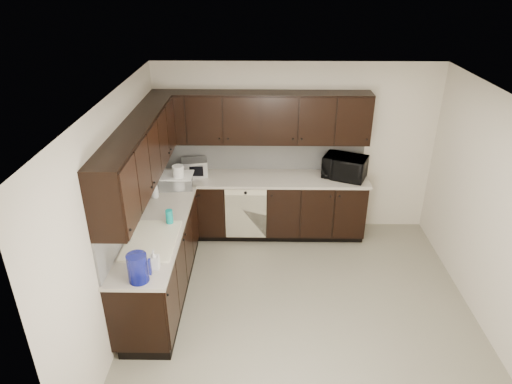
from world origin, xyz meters
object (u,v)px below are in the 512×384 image
sink (152,246)px  microwave (345,167)px  blue_pitcher (138,268)px  toaster_oven (194,167)px  storage_bin (176,181)px

sink → microwave: size_ratio=1.42×
sink → blue_pitcher: 0.72m
sink → toaster_oven: sink is taller
toaster_oven → microwave: bearing=-12.4°
microwave → storage_bin: microwave is taller
sink → toaster_oven: (0.24, 1.78, 0.17)m
toaster_oven → sink: bearing=-108.2°
microwave → storage_bin: bearing=-147.5°
toaster_oven → blue_pitcher: (-0.20, -2.47, 0.03)m
storage_bin → toaster_oven: bearing=64.5°
microwave → blue_pitcher: (-2.33, -2.40, -0.01)m
toaster_oven → blue_pitcher: blue_pitcher is taller
toaster_oven → storage_bin: size_ratio=0.80×
blue_pitcher → toaster_oven: bearing=71.9°
toaster_oven → storage_bin: bearing=-126.1°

